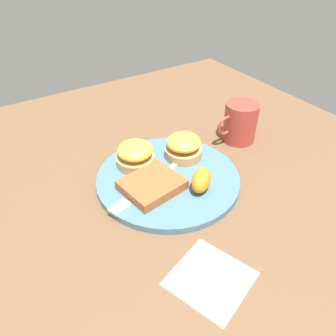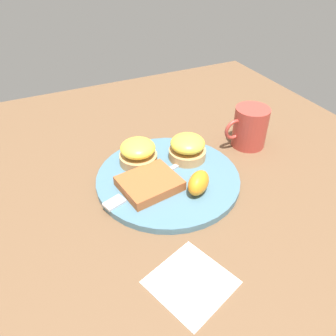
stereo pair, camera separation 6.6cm
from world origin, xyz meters
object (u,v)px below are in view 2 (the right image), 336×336
object	(u,v)px
sandwich_benedict_left	(187,148)
cup	(250,127)
fork	(140,187)
sandwich_benedict_right	(138,152)
hashbrown_patty	(150,183)
orange_wedge	(199,183)

from	to	relation	value
sandwich_benedict_left	cup	world-z (taller)	cup
fork	sandwich_benedict_right	bearing A→B (deg)	-109.40
fork	cup	distance (m)	0.31
sandwich_benedict_right	fork	xyz separation A→B (m)	(0.03, 0.08, -0.02)
cup	hashbrown_patty	bearing A→B (deg)	12.31
sandwich_benedict_right	cup	world-z (taller)	cup
cup	fork	bearing A→B (deg)	10.72
sandwich_benedict_left	sandwich_benedict_right	size ratio (longest dim) A/B	1.00
sandwich_benedict_left	cup	bearing A→B (deg)	-178.58
fork	cup	size ratio (longest dim) A/B	1.69
sandwich_benedict_left	fork	size ratio (longest dim) A/B	0.44
sandwich_benedict_left	fork	xyz separation A→B (m)	(0.13, 0.05, -0.02)
hashbrown_patty	fork	distance (m)	0.02
orange_wedge	hashbrown_patty	bearing A→B (deg)	-33.28
hashbrown_patty	cup	size ratio (longest dim) A/B	1.00
orange_wedge	cup	distance (m)	0.23
cup	orange_wedge	bearing A→B (deg)	29.43
sandwich_benedict_right	hashbrown_patty	bearing A→B (deg)	83.08
fork	cup	bearing A→B (deg)	-169.28
hashbrown_patty	orange_wedge	xyz separation A→B (m)	(-0.08, 0.05, 0.01)
cup	sandwich_benedict_left	bearing A→B (deg)	1.42
sandwich_benedict_right	fork	bearing A→B (deg)	70.60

